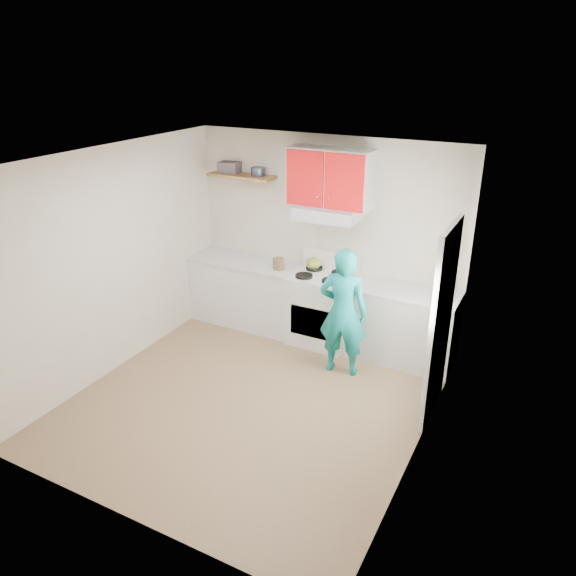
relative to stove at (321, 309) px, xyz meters
The scene contains 21 objects.
floor 1.64m from the stove, 93.63° to the right, with size 3.80×3.80×0.00m, color brown.
ceiling 2.66m from the stove, 93.63° to the right, with size 3.60×3.80×0.04m, color white.
back_wall 0.91m from the stove, 107.10° to the left, with size 3.60×0.04×2.60m, color beige.
front_wall 3.58m from the stove, 91.65° to the right, with size 3.60×0.04×2.60m, color beige.
left_wall 2.61m from the stove, 140.34° to the right, with size 0.04×3.80×2.60m, color beige.
right_wall 2.46m from the stove, 42.81° to the right, with size 0.04×3.80×2.60m, color beige.
door 1.97m from the stove, 27.58° to the right, with size 0.05×0.85×2.05m, color white.
door_glass 2.11m from the stove, 27.97° to the right, with size 0.01×0.55×0.95m, color white.
counter_left 1.14m from the stove, behind, with size 1.52×0.60×0.90m, color silver.
counter_right 1.04m from the stove, ahead, with size 1.32×0.60×0.90m, color silver.
stove is the anchor object (origin of this frame).
range_hood 1.24m from the stove, 90.00° to the left, with size 0.76×0.44×0.15m, color silver.
upper_cabinets 1.67m from the stove, 90.00° to the left, with size 1.02×0.33×0.70m, color red.
shelf 2.01m from the stove, behind, with size 0.90×0.30×0.04m, color brown.
books 2.21m from the stove, behind, with size 0.27×0.19×0.14m, color #483F45.
tin 1.94m from the stove, 168.56° to the left, with size 0.18×0.18×0.11m, color #333D4C.
kettle 0.59m from the stove, 142.91° to the left, with size 0.19×0.19×0.16m, color olive.
crock 0.79m from the stove, behind, with size 0.14×0.14×0.17m, color brown.
cutting_board 0.85m from the stove, ahead, with size 0.30×0.22×0.02m, color olive.
silicone_mat 1.42m from the stove, ahead, with size 0.28×0.23×0.01m, color red.
person 0.84m from the stove, 47.53° to the right, with size 0.56×0.37×1.54m, color #0D7874.
Camera 1 is at (2.68, -4.31, 3.51)m, focal length 34.38 mm.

